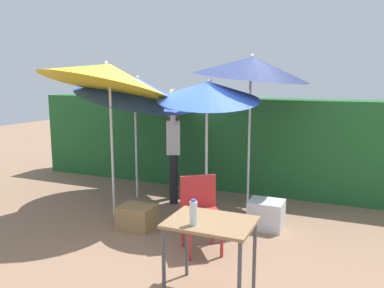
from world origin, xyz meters
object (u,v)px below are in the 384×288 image
crate_cardboard (137,217)px  bottle_water (193,213)px  umbrella_rainbow (251,67)px  umbrella_yellow (136,89)px  cooler_box (266,214)px  folding_table (211,230)px  person_vendor (173,146)px  chair_plastic (200,209)px  umbrella_navy (208,91)px  umbrella_orange (108,76)px

crate_cardboard → bottle_water: bottle_water is taller
umbrella_rainbow → umbrella_yellow: (-1.92, -0.22, -0.34)m
cooler_box → umbrella_yellow: bearing=166.8°
umbrella_yellow → folding_table: (2.26, -2.45, -1.22)m
umbrella_yellow → folding_table: umbrella_yellow is taller
umbrella_yellow → cooler_box: (2.38, -0.56, -1.68)m
crate_cardboard → folding_table: size_ratio=0.59×
person_vendor → folding_table: (1.58, -2.47, -0.28)m
crate_cardboard → bottle_water: 2.05m
chair_plastic → folding_table: bearing=-62.8°
umbrella_navy → chair_plastic: (0.28, -0.98, -1.37)m
crate_cardboard → folding_table: bearing=-37.6°
umbrella_yellow → bottle_water: 3.53m
umbrella_orange → folding_table: size_ratio=3.21×
folding_table → cooler_box: bearing=86.3°
crate_cardboard → umbrella_yellow: bearing=120.3°
umbrella_orange → cooler_box: 2.99m
person_vendor → umbrella_rainbow: bearing=8.8°
umbrella_orange → umbrella_yellow: 0.96m
umbrella_rainbow → umbrella_yellow: umbrella_rainbow is taller
umbrella_orange → crate_cardboard: size_ratio=5.41×
chair_plastic → cooler_box: chair_plastic is taller
umbrella_rainbow → umbrella_navy: umbrella_rainbow is taller
umbrella_orange → umbrella_yellow: umbrella_orange is taller
person_vendor → cooler_box: person_vendor is taller
umbrella_navy → crate_cardboard: 2.01m
umbrella_rainbow → umbrella_orange: size_ratio=0.97×
person_vendor → folding_table: bearing=-57.4°
umbrella_rainbow → person_vendor: bearing=-171.2°
umbrella_rainbow → crate_cardboard: umbrella_rainbow is taller
umbrella_orange → folding_table: 3.00m
umbrella_yellow → umbrella_navy: bearing=-20.5°
crate_cardboard → umbrella_navy: bearing=43.2°
umbrella_yellow → chair_plastic: umbrella_yellow is taller
umbrella_rainbow → umbrella_yellow: size_ratio=1.08×
folding_table → bottle_water: (-0.11, -0.16, 0.21)m
umbrella_navy → person_vendor: (-0.84, 0.59, -0.94)m
chair_plastic → umbrella_orange: bearing=160.0°
umbrella_rainbow → umbrella_orange: bearing=-147.7°
folding_table → person_vendor: bearing=122.6°
cooler_box → crate_cardboard: cooler_box is taller
umbrella_navy → umbrella_yellow: bearing=159.5°
chair_plastic → crate_cardboard: (-1.04, 0.26, -0.35)m
umbrella_rainbow → chair_plastic: size_ratio=2.79×
umbrella_rainbow → cooler_box: bearing=-59.3°
umbrella_navy → cooler_box: bearing=0.7°
umbrella_navy → bottle_water: (0.64, -2.04, -1.02)m
umbrella_yellow → cooler_box: 2.97m
person_vendor → bottle_water: person_vendor is taller
umbrella_yellow → umbrella_navy: 1.62m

